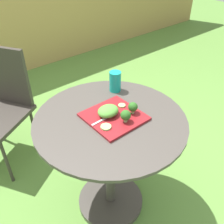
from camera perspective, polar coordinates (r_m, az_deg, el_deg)
ground_plane at (r=1.89m, az=-0.31°, el=-19.53°), size 12.00×12.00×0.00m
patio_table at (r=1.54m, az=-0.37°, el=-10.17°), size 0.82×0.82×0.74m
salad_plate at (r=1.34m, az=0.41°, el=-1.05°), size 0.28×0.28×0.01m
drinking_glass at (r=1.55m, az=0.71°, el=6.68°), size 0.07×0.07×0.13m
fork at (r=1.32m, az=-1.24°, el=-1.42°), size 0.15×0.03×0.00m
lettuce_mound at (r=1.33m, az=-0.85°, el=0.25°), size 0.12×0.10×0.05m
broccoli_floret_0 at (r=1.34m, az=4.73°, el=1.11°), size 0.05×0.05×0.07m
broccoli_floret_1 at (r=1.28m, az=3.10°, el=-0.76°), size 0.05×0.05×0.07m
cucumber_slice_0 at (r=1.41m, az=2.23°, el=1.51°), size 0.04×0.04×0.01m
cucumber_slice_1 at (r=1.26m, az=-1.38°, el=-3.36°), size 0.05×0.05×0.01m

